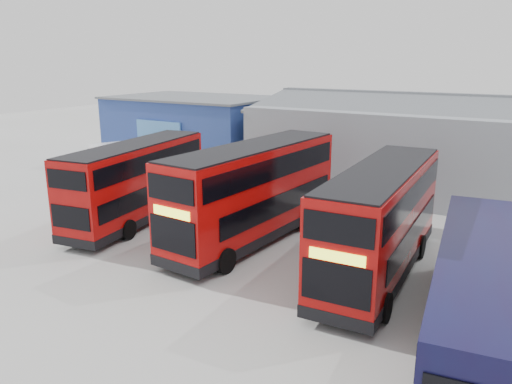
% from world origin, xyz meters
% --- Properties ---
extents(ground_plane, '(120.00, 120.00, 0.00)m').
position_xyz_m(ground_plane, '(0.00, 0.00, 0.00)').
color(ground_plane, '#9D9C98').
rests_on(ground_plane, ground).
extents(office_block, '(12.30, 8.32, 5.12)m').
position_xyz_m(office_block, '(-14.00, 17.99, 2.58)').
color(office_block, navy).
rests_on(office_block, ground).
extents(double_decker_left, '(3.68, 9.59, 3.97)m').
position_xyz_m(double_decker_left, '(-7.58, 5.11, 1.97)').
color(double_decker_left, '#AE0A09').
rests_on(double_decker_left, ground).
extents(double_decker_centre, '(3.12, 10.39, 4.34)m').
position_xyz_m(double_decker_centre, '(-1.25, 5.80, 2.16)').
color(double_decker_centre, '#AE0A09').
rests_on(double_decker_centre, ground).
extents(double_decker_right, '(2.94, 9.95, 4.16)m').
position_xyz_m(double_decker_right, '(4.69, 5.07, 2.07)').
color(double_decker_right, '#AE0A09').
rests_on(double_decker_right, ground).
extents(single_decker_blue, '(3.91, 11.18, 2.97)m').
position_xyz_m(single_decker_blue, '(8.69, 1.73, 1.48)').
color(single_decker_blue, '#0B0E34').
rests_on(single_decker_blue, ground).
extents(panel_van, '(3.60, 5.15, 2.10)m').
position_xyz_m(panel_van, '(-16.38, 13.05, 1.17)').
color(panel_van, silver).
rests_on(panel_van, ground).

